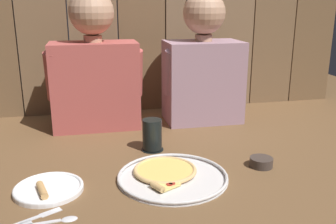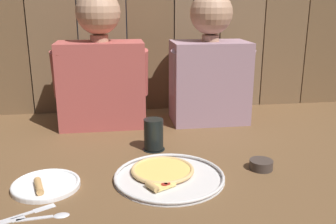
% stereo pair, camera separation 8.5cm
% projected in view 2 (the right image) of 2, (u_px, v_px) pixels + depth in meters
% --- Properties ---
extents(ground_plane, '(3.20, 3.20, 0.00)m').
position_uv_depth(ground_plane, '(175.00, 169.00, 1.33)').
color(ground_plane, brown).
extents(pizza_tray, '(0.37, 0.37, 0.03)m').
position_uv_depth(pizza_tray, '(167.00, 175.00, 1.27)').
color(pizza_tray, silver).
rests_on(pizza_tray, ground).
extents(dinner_plate, '(0.21, 0.21, 0.03)m').
position_uv_depth(dinner_plate, '(46.00, 185.00, 1.20)').
color(dinner_plate, white).
rests_on(dinner_plate, ground).
extents(drinking_glass, '(0.09, 0.09, 0.12)m').
position_uv_depth(drinking_glass, '(154.00, 135.00, 1.49)').
color(drinking_glass, black).
rests_on(drinking_glass, ground).
extents(dipping_bowl, '(0.08, 0.08, 0.03)m').
position_uv_depth(dipping_bowl, '(261.00, 164.00, 1.32)').
color(dipping_bowl, '#3D332D').
rests_on(dipping_bowl, ground).
extents(table_fork, '(0.12, 0.07, 0.01)m').
position_uv_depth(table_fork, '(2.00, 223.00, 1.00)').
color(table_fork, silver).
rests_on(table_fork, ground).
extents(table_knife, '(0.14, 0.09, 0.01)m').
position_uv_depth(table_knife, '(28.00, 213.00, 1.05)').
color(table_knife, silver).
rests_on(table_knife, ground).
extents(table_spoon, '(0.14, 0.03, 0.01)m').
position_uv_depth(table_spoon, '(53.00, 215.00, 1.04)').
color(table_spoon, silver).
rests_on(table_spoon, ground).
extents(diner_left, '(0.42, 0.21, 0.62)m').
position_uv_depth(diner_left, '(101.00, 63.00, 1.72)').
color(diner_left, '#AD4C47').
rests_on(diner_left, ground).
extents(diner_right, '(0.39, 0.23, 0.62)m').
position_uv_depth(diner_right, '(210.00, 62.00, 1.79)').
color(diner_right, gray).
rests_on(diner_right, ground).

